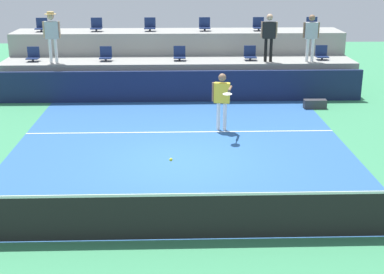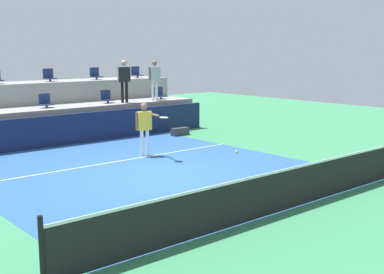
{
  "view_description": "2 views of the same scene",
  "coord_description": "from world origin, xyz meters",
  "px_view_note": "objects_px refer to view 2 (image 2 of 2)",
  "views": [
    {
      "loc": [
        -0.14,
        -12.82,
        4.89
      ],
      "look_at": [
        0.24,
        -0.75,
        0.89
      ],
      "focal_mm": 50.99,
      "sensor_mm": 36.0,
      "label": 1
    },
    {
      "loc": [
        -7.97,
        -10.51,
        3.34
      ],
      "look_at": [
        0.88,
        -0.15,
        1.0
      ],
      "focal_mm": 47.26,
      "sensor_mm": 36.0,
      "label": 2
    }
  ],
  "objects_px": {
    "spectator_leaning_on_rail": "(124,77)",
    "stadium_chair_upper_right": "(96,74)",
    "equipment_bag": "(180,132)",
    "stadium_chair_upper_far_right": "(136,73)",
    "tennis_ball": "(237,152)",
    "spectator_in_grey": "(155,76)",
    "stadium_chair_lower_right": "(107,98)",
    "stadium_chair_lower_far_right": "(160,94)",
    "stadium_chair_upper_mid_right": "(49,76)",
    "tennis_player": "(145,124)",
    "stadium_chair_lower_center": "(46,102)"
  },
  "relations": [
    {
      "from": "tennis_player",
      "to": "tennis_ball",
      "type": "bearing_deg",
      "value": -104.79
    },
    {
      "from": "stadium_chair_upper_mid_right",
      "to": "tennis_player",
      "type": "distance_m",
      "value": 6.61
    },
    {
      "from": "stadium_chair_lower_center",
      "to": "stadium_chair_lower_far_right",
      "type": "bearing_deg",
      "value": 0.0
    },
    {
      "from": "stadium_chair_lower_far_right",
      "to": "stadium_chair_upper_mid_right",
      "type": "height_order",
      "value": "stadium_chair_upper_mid_right"
    },
    {
      "from": "stadium_chair_upper_right",
      "to": "spectator_leaning_on_rail",
      "type": "xyz_separation_m",
      "value": [
        0.06,
        -2.18,
        -0.03
      ]
    },
    {
      "from": "stadium_chair_upper_right",
      "to": "spectator_leaning_on_rail",
      "type": "relative_size",
      "value": 0.3
    },
    {
      "from": "spectator_leaning_on_rail",
      "to": "stadium_chair_upper_right",
      "type": "bearing_deg",
      "value": 91.48
    },
    {
      "from": "stadium_chair_lower_right",
      "to": "stadium_chair_upper_right",
      "type": "xyz_separation_m",
      "value": [
        0.55,
        1.8,
        0.85
      ]
    },
    {
      "from": "stadium_chair_upper_far_right",
      "to": "equipment_bag",
      "type": "xyz_separation_m",
      "value": [
        -0.75,
        -4.11,
        -2.16
      ]
    },
    {
      "from": "stadium_chair_lower_far_right",
      "to": "spectator_leaning_on_rail",
      "type": "height_order",
      "value": "spectator_leaning_on_rail"
    },
    {
      "from": "equipment_bag",
      "to": "stadium_chair_upper_mid_right",
      "type": "bearing_deg",
      "value": 130.79
    },
    {
      "from": "stadium_chair_lower_far_right",
      "to": "stadium_chair_upper_far_right",
      "type": "distance_m",
      "value": 1.99
    },
    {
      "from": "stadium_chair_lower_far_right",
      "to": "spectator_leaning_on_rail",
      "type": "xyz_separation_m",
      "value": [
        -2.07,
        -0.38,
        0.82
      ]
    },
    {
      "from": "stadium_chair_lower_far_right",
      "to": "spectator_in_grey",
      "type": "bearing_deg",
      "value": -145.08
    },
    {
      "from": "stadium_chair_lower_right",
      "to": "stadium_chair_upper_right",
      "type": "relative_size",
      "value": 1.0
    },
    {
      "from": "stadium_chair_lower_center",
      "to": "spectator_leaning_on_rail",
      "type": "height_order",
      "value": "spectator_leaning_on_rail"
    },
    {
      "from": "stadium_chair_upper_right",
      "to": "spectator_leaning_on_rail",
      "type": "height_order",
      "value": "spectator_leaning_on_rail"
    },
    {
      "from": "stadium_chair_lower_right",
      "to": "tennis_player",
      "type": "relative_size",
      "value": 0.31
    },
    {
      "from": "stadium_chair_lower_far_right",
      "to": "tennis_ball",
      "type": "bearing_deg",
      "value": -118.62
    },
    {
      "from": "stadium_chair_lower_center",
      "to": "tennis_player",
      "type": "bearing_deg",
      "value": -75.77
    },
    {
      "from": "stadium_chair_upper_far_right",
      "to": "spectator_in_grey",
      "type": "xyz_separation_m",
      "value": [
        -0.57,
        -2.18,
        -0.05
      ]
    },
    {
      "from": "spectator_in_grey",
      "to": "equipment_bag",
      "type": "xyz_separation_m",
      "value": [
        -0.18,
        -1.92,
        -2.11
      ]
    },
    {
      "from": "spectator_in_grey",
      "to": "equipment_bag",
      "type": "relative_size",
      "value": 2.22
    },
    {
      "from": "stadium_chair_lower_right",
      "to": "tennis_ball",
      "type": "distance_m",
      "value": 10.6
    },
    {
      "from": "spectator_in_grey",
      "to": "equipment_bag",
      "type": "distance_m",
      "value": 2.86
    },
    {
      "from": "equipment_bag",
      "to": "stadium_chair_upper_far_right",
      "type": "bearing_deg",
      "value": 79.66
    },
    {
      "from": "stadium_chair_upper_right",
      "to": "stadium_chair_upper_far_right",
      "type": "xyz_separation_m",
      "value": [
        2.15,
        0.0,
        0.0
      ]
    },
    {
      "from": "stadium_chair_upper_mid_right",
      "to": "spectator_in_grey",
      "type": "distance_m",
      "value": 4.32
    },
    {
      "from": "stadium_chair_upper_right",
      "to": "tennis_ball",
      "type": "bearing_deg",
      "value": -105.98
    },
    {
      "from": "stadium_chair_lower_center",
      "to": "equipment_bag",
      "type": "distance_m",
      "value": 5.28
    },
    {
      "from": "stadium_chair_lower_center",
      "to": "tennis_player",
      "type": "height_order",
      "value": "stadium_chair_lower_center"
    },
    {
      "from": "tennis_player",
      "to": "spectator_in_grey",
      "type": "relative_size",
      "value": 1.01
    },
    {
      "from": "stadium_chair_upper_far_right",
      "to": "tennis_ball",
      "type": "xyz_separation_m",
      "value": [
        -5.58,
        -12.0,
        -1.15
      ]
    },
    {
      "from": "stadium_chair_lower_center",
      "to": "equipment_bag",
      "type": "xyz_separation_m",
      "value": [
        4.56,
        -2.31,
        -1.31
      ]
    },
    {
      "from": "stadium_chair_lower_right",
      "to": "stadium_chair_upper_mid_right",
      "type": "bearing_deg",
      "value": 131.6
    },
    {
      "from": "tennis_player",
      "to": "stadium_chair_upper_mid_right",
      "type": "bearing_deg",
      "value": 91.49
    },
    {
      "from": "stadium_chair_lower_center",
      "to": "equipment_bag",
      "type": "bearing_deg",
      "value": -26.81
    },
    {
      "from": "spectator_leaning_on_rail",
      "to": "equipment_bag",
      "type": "height_order",
      "value": "spectator_leaning_on_rail"
    },
    {
      "from": "stadium_chair_lower_center",
      "to": "stadium_chair_upper_right",
      "type": "bearing_deg",
      "value": 29.61
    },
    {
      "from": "stadium_chair_upper_right",
      "to": "equipment_bag",
      "type": "height_order",
      "value": "stadium_chair_upper_right"
    },
    {
      "from": "stadium_chair_upper_far_right",
      "to": "spectator_in_grey",
      "type": "bearing_deg",
      "value": -104.53
    },
    {
      "from": "tennis_player",
      "to": "spectator_in_grey",
      "type": "bearing_deg",
      "value": 50.39
    },
    {
      "from": "stadium_chair_upper_far_right",
      "to": "stadium_chair_lower_center",
      "type": "bearing_deg",
      "value": -161.28
    },
    {
      "from": "stadium_chair_lower_far_right",
      "to": "stadium_chair_upper_right",
      "type": "bearing_deg",
      "value": 139.79
    },
    {
      "from": "tennis_player",
      "to": "tennis_ball",
      "type": "height_order",
      "value": "tennis_player"
    },
    {
      "from": "stadium_chair_upper_right",
      "to": "stadium_chair_lower_right",
      "type": "bearing_deg",
      "value": -106.98
    },
    {
      "from": "spectator_leaning_on_rail",
      "to": "tennis_ball",
      "type": "xyz_separation_m",
      "value": [
        -3.49,
        -9.81,
        -1.12
      ]
    },
    {
      "from": "stadium_chair_lower_center",
      "to": "stadium_chair_upper_far_right",
      "type": "xyz_separation_m",
      "value": [
        5.31,
        1.8,
        0.85
      ]
    },
    {
      "from": "equipment_bag",
      "to": "stadium_chair_lower_right",
      "type": "bearing_deg",
      "value": 130.15
    },
    {
      "from": "tennis_ball",
      "to": "equipment_bag",
      "type": "bearing_deg",
      "value": 58.52
    }
  ]
}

